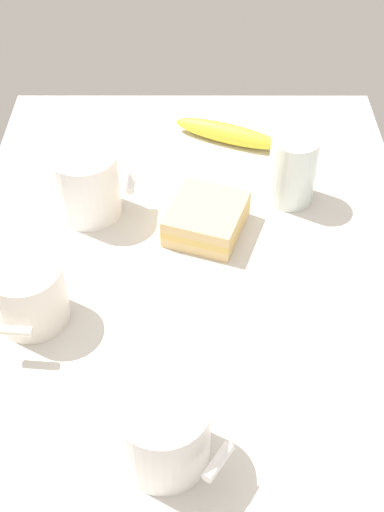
{
  "coord_description": "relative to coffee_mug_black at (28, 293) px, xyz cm",
  "views": [
    {
      "loc": [
        63.49,
        0.05,
        67.32
      ],
      "look_at": [
        0.0,
        0.0,
        5.0
      ],
      "focal_mm": 47.23,
      "sensor_mm": 36.0,
      "label": 1
    }
  ],
  "objects": [
    {
      "name": "coffee_mug_black",
      "position": [
        0.0,
        0.0,
        0.0
      ],
      "size": [
        11.5,
        9.12,
        8.62
      ],
      "color": "silver",
      "rests_on": "tabletop"
    },
    {
      "name": "sandwich_main",
      "position": [
        -16.45,
        22.03,
        -2.25
      ],
      "size": [
        13.66,
        12.99,
        4.4
      ],
      "color": "#DBB77A",
      "rests_on": "tabletop"
    },
    {
      "name": "coffee_mug_spare",
      "position": [
        -20.66,
        4.85,
        0.75
      ],
      "size": [
        9.54,
        11.92,
        10.12
      ],
      "color": "white",
      "rests_on": "tabletop"
    },
    {
      "name": "banana",
      "position": [
        -38.45,
        25.9,
        -2.79
      ],
      "size": [
        10.27,
        18.4,
        3.31
      ],
      "color": "yellow",
      "rests_on": "tabletop"
    },
    {
      "name": "tabletop",
      "position": [
        -8.01,
        20.02,
        -5.45
      ],
      "size": [
        90.0,
        64.0,
        2.0
      ],
      "primitive_type": "cube",
      "color": "beige",
      "rests_on": "ground"
    },
    {
      "name": "glass_of_milk",
      "position": [
        -23.81,
        34.72,
        0.56
      ],
      "size": [
        7.09,
        7.09,
        10.71
      ],
      "color": "silver",
      "rests_on": "tabletop"
    },
    {
      "name": "coffee_mug_milky",
      "position": [
        19.17,
        17.15,
        0.29
      ],
      "size": [
        10.53,
        11.93,
        9.2
      ],
      "color": "white",
      "rests_on": "tabletop"
    }
  ]
}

